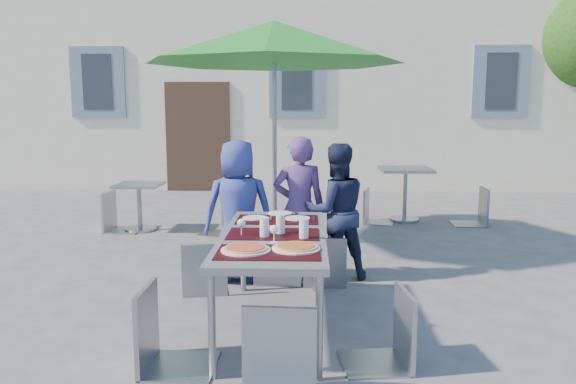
{
  "coord_description": "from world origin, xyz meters",
  "views": [
    {
      "loc": [
        0.23,
        -3.85,
        1.74
      ],
      "look_at": [
        0.05,
        1.28,
        0.94
      ],
      "focal_mm": 35.0,
      "sensor_mm": 36.0,
      "label": 1
    }
  ],
  "objects_px": {
    "chair_5": "(277,303)",
    "patio_umbrella": "(274,43)",
    "chair_0": "(204,236)",
    "dining_table": "(273,241)",
    "bg_chair_l_1": "(373,186)",
    "chair_1": "(278,222)",
    "child_0": "(238,210)",
    "child_1": "(299,208)",
    "chair_2": "(325,230)",
    "bg_chair_r_0": "(221,197)",
    "bg_chair_r_1": "(477,183)",
    "child_2": "(336,212)",
    "chair_4": "(391,282)",
    "pizza_near_right": "(296,247)",
    "pizza_near_left": "(246,249)",
    "cafe_table_0": "(139,201)",
    "cafe_table_1": "(405,183)",
    "bg_chair_l_0": "(115,188)",
    "chair_3": "(161,278)"
  },
  "relations": [
    {
      "from": "chair_5",
      "to": "patio_umbrella",
      "type": "relative_size",
      "value": 0.33
    },
    {
      "from": "chair_0",
      "to": "patio_umbrella",
      "type": "bearing_deg",
      "value": 73.26
    },
    {
      "from": "dining_table",
      "to": "chair_0",
      "type": "xyz_separation_m",
      "value": [
        -0.69,
        0.78,
        -0.15
      ]
    },
    {
      "from": "dining_table",
      "to": "bg_chair_l_1",
      "type": "xyz_separation_m",
      "value": [
        1.24,
        4.05,
        -0.14
      ]
    },
    {
      "from": "chair_1",
      "to": "child_0",
      "type": "bearing_deg",
      "value": 164.82
    },
    {
      "from": "child_1",
      "to": "bg_chair_l_1",
      "type": "height_order",
      "value": "child_1"
    },
    {
      "from": "chair_2",
      "to": "chair_0",
      "type": "bearing_deg",
      "value": -165.56
    },
    {
      "from": "dining_table",
      "to": "bg_chair_r_0",
      "type": "distance_m",
      "value": 3.32
    },
    {
      "from": "patio_umbrella",
      "to": "bg_chair_r_1",
      "type": "xyz_separation_m",
      "value": [
        2.87,
        1.33,
        -1.85
      ]
    },
    {
      "from": "chair_2",
      "to": "bg_chair_r_0",
      "type": "xyz_separation_m",
      "value": [
        -1.34,
        2.13,
        -0.03
      ]
    },
    {
      "from": "child_2",
      "to": "chair_0",
      "type": "relative_size",
      "value": 1.47
    },
    {
      "from": "chair_4",
      "to": "bg_chair_r_0",
      "type": "xyz_separation_m",
      "value": [
        -1.72,
        3.82,
        -0.06
      ]
    },
    {
      "from": "pizza_near_right",
      "to": "bg_chair_l_1",
      "type": "relative_size",
      "value": 0.35
    },
    {
      "from": "child_0",
      "to": "pizza_near_left",
      "type": "bearing_deg",
      "value": 91.74
    },
    {
      "from": "child_0",
      "to": "cafe_table_0",
      "type": "relative_size",
      "value": 2.14
    },
    {
      "from": "child_2",
      "to": "chair_1",
      "type": "relative_size",
      "value": 1.32
    },
    {
      "from": "child_1",
      "to": "cafe_table_0",
      "type": "height_order",
      "value": "child_1"
    },
    {
      "from": "chair_0",
      "to": "cafe_table_1",
      "type": "xyz_separation_m",
      "value": [
        2.42,
        3.39,
        0.03
      ]
    },
    {
      "from": "dining_table",
      "to": "bg_chair_l_0",
      "type": "bearing_deg",
      "value": 125.55
    },
    {
      "from": "child_0",
      "to": "chair_2",
      "type": "xyz_separation_m",
      "value": [
        0.86,
        -0.14,
        -0.16
      ]
    },
    {
      "from": "child_2",
      "to": "bg_chair_l_0",
      "type": "height_order",
      "value": "child_2"
    },
    {
      "from": "pizza_near_left",
      "to": "child_2",
      "type": "relative_size",
      "value": 0.25
    },
    {
      "from": "patio_umbrella",
      "to": "chair_2",
      "type": "bearing_deg",
      "value": -69.35
    },
    {
      "from": "chair_4",
      "to": "chair_5",
      "type": "relative_size",
      "value": 0.95
    },
    {
      "from": "chair_4",
      "to": "cafe_table_0",
      "type": "height_order",
      "value": "chair_4"
    },
    {
      "from": "child_1",
      "to": "bg_chair_l_0",
      "type": "height_order",
      "value": "child_1"
    },
    {
      "from": "child_0",
      "to": "chair_3",
      "type": "bearing_deg",
      "value": 75.08
    },
    {
      "from": "bg_chair_l_0",
      "to": "cafe_table_1",
      "type": "height_order",
      "value": "bg_chair_l_0"
    },
    {
      "from": "chair_5",
      "to": "bg_chair_r_1",
      "type": "bearing_deg",
      "value": 62.46
    },
    {
      "from": "child_1",
      "to": "pizza_near_right",
      "type": "bearing_deg",
      "value": 86.73
    },
    {
      "from": "chair_1",
      "to": "bg_chair_r_1",
      "type": "xyz_separation_m",
      "value": [
        2.76,
        2.84,
        -0.0
      ]
    },
    {
      "from": "chair_2",
      "to": "bg_chair_l_0",
      "type": "distance_m",
      "value": 3.65
    },
    {
      "from": "pizza_near_left",
      "to": "pizza_near_right",
      "type": "distance_m",
      "value": 0.35
    },
    {
      "from": "pizza_near_left",
      "to": "cafe_table_1",
      "type": "distance_m",
      "value": 5.05
    },
    {
      "from": "chair_0",
      "to": "bg_chair_r_1",
      "type": "xyz_separation_m",
      "value": [
        3.42,
        3.16,
        0.07
      ]
    },
    {
      "from": "child_0",
      "to": "chair_3",
      "type": "height_order",
      "value": "child_0"
    },
    {
      "from": "chair_5",
      "to": "child_1",
      "type": "bearing_deg",
      "value": 87.9
    },
    {
      "from": "chair_1",
      "to": "bg_chair_r_1",
      "type": "bearing_deg",
      "value": 45.8
    },
    {
      "from": "chair_4",
      "to": "bg_chair_l_1",
      "type": "height_order",
      "value": "chair_4"
    },
    {
      "from": "patio_umbrella",
      "to": "bg_chair_l_0",
      "type": "xyz_separation_m",
      "value": [
        -2.26,
        0.75,
        -1.85
      ]
    },
    {
      "from": "chair_0",
      "to": "chair_4",
      "type": "height_order",
      "value": "chair_4"
    },
    {
      "from": "pizza_near_right",
      "to": "cafe_table_0",
      "type": "height_order",
      "value": "pizza_near_right"
    },
    {
      "from": "bg_chair_r_1",
      "to": "child_2",
      "type": "bearing_deg",
      "value": -129.57
    },
    {
      "from": "pizza_near_right",
      "to": "chair_3",
      "type": "distance_m",
      "value": 0.93
    },
    {
      "from": "chair_2",
      "to": "bg_chair_l_1",
      "type": "relative_size",
      "value": 0.98
    },
    {
      "from": "chair_0",
      "to": "bg_chair_l_1",
      "type": "bearing_deg",
      "value": 59.44
    },
    {
      "from": "child_2",
      "to": "chair_0",
      "type": "height_order",
      "value": "child_2"
    },
    {
      "from": "pizza_near_left",
      "to": "patio_umbrella",
      "type": "distance_m",
      "value": 3.56
    },
    {
      "from": "chair_5",
      "to": "bg_chair_r_0",
      "type": "distance_m",
      "value": 4.43
    },
    {
      "from": "pizza_near_right",
      "to": "child_0",
      "type": "bearing_deg",
      "value": 109.89
    }
  ]
}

